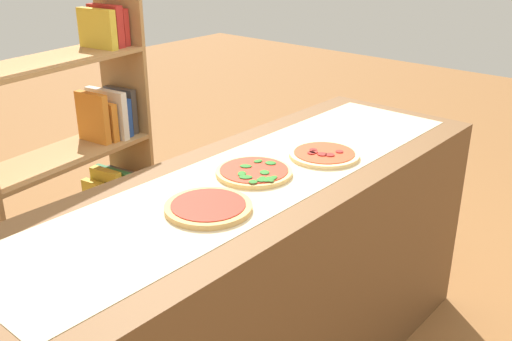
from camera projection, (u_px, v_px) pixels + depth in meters
counter at (256, 286)px, 2.25m from camera, size 2.15×0.71×0.93m
parchment_paper at (256, 175)px, 2.07m from camera, size 2.01×0.49×0.00m
pizza_plain_0 at (208, 207)px, 1.81m from camera, size 0.27×0.27×0.02m
pizza_spinach_1 at (254, 172)px, 2.07m from camera, size 0.27×0.27×0.02m
pizza_pepperoni_2 at (324, 155)px, 2.23m from camera, size 0.27×0.27×0.02m
bookshelf at (84, 167)px, 2.64m from camera, size 0.86×0.40×1.66m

